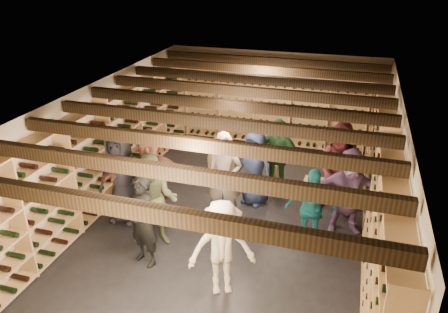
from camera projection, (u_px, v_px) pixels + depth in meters
name	position (u px, v px, depth m)	size (l,w,h in m)	color
ground	(231.00, 218.00, 8.36)	(8.00, 8.00, 0.00)	black
walls	(232.00, 161.00, 7.85)	(5.52, 8.02, 2.40)	#C5B699
ceiling	(232.00, 97.00, 7.35)	(5.50, 8.00, 0.01)	beige
ceiling_joists	(232.00, 105.00, 7.41)	(5.40, 7.12, 0.18)	black
wine_rack_left	(106.00, 151.00, 8.59)	(0.32, 7.50, 2.15)	tan
wine_rack_right	(381.00, 188.00, 7.23)	(0.32, 7.50, 2.15)	tan
wine_rack_back	(273.00, 104.00, 11.23)	(4.70, 0.30, 2.15)	tan
crate_stack_left	(221.00, 159.00, 9.75)	(0.57, 0.44, 0.85)	tan
crate_stack_right	(269.00, 171.00, 9.59)	(0.57, 0.44, 0.51)	tan
crate_loose	(316.00, 183.00, 9.44)	(0.50, 0.33, 0.17)	tan
person_0	(122.00, 177.00, 7.93)	(0.89, 0.58, 1.82)	black
person_1	(143.00, 221.00, 6.84)	(0.57, 0.38, 1.57)	black
person_2	(154.00, 201.00, 7.31)	(0.81, 0.63, 1.67)	#58633D
person_3	(222.00, 249.00, 6.24)	(0.98, 0.57, 1.52)	#C2B798
person_4	(311.00, 209.00, 7.26)	(0.87, 0.36, 1.48)	#156770
person_5	(152.00, 177.00, 7.87)	(1.72, 0.55, 1.86)	brown
person_6	(255.00, 168.00, 8.57)	(0.75, 0.49, 1.54)	#1A2443
person_7	(224.00, 179.00, 7.92)	(0.65, 0.42, 1.77)	gray
person_8	(340.00, 171.00, 8.12)	(0.90, 0.70, 1.86)	#47181A
person_10	(276.00, 156.00, 8.99)	(0.96, 0.40, 1.63)	#214A26
person_11	(348.00, 191.00, 7.67)	(1.49, 0.47, 1.60)	slate
person_12	(344.00, 166.00, 8.65)	(0.75, 0.49, 1.53)	#36373B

